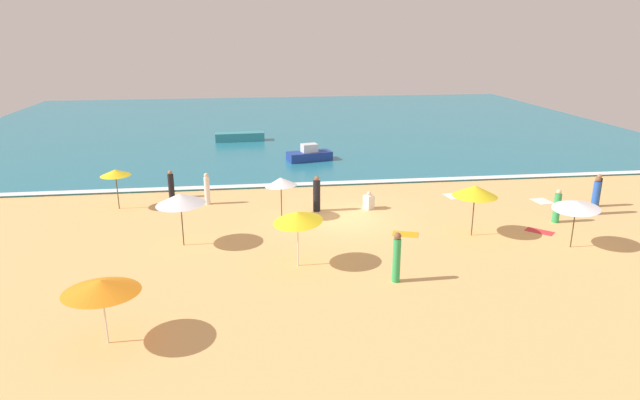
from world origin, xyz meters
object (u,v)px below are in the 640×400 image
Objects in this scene: beach_umbrella_5 at (115,173)px; beachgoer_2 at (597,191)px; beach_umbrella_6 at (180,199)px; beachgoer_1 at (596,196)px; beach_umbrella_4 at (576,205)px; beachgoer_8 at (317,195)px; beach_umbrella_2 at (298,217)px; beachgoer_3 at (171,185)px; beachgoer_7 at (369,201)px; beach_umbrella_1 at (101,286)px; small_boat_1 at (240,137)px; beachgoer_5 at (397,257)px; beach_umbrella_3 at (281,182)px; beach_umbrella_0 at (475,191)px; small_boat_0 at (309,155)px; beachgoer_6 at (207,189)px; beachgoer_4 at (557,207)px.

beachgoer_2 is at bearing -6.71° from beach_umbrella_5.
beach_umbrella_6 is 1.47× the size of beachgoer_1.
beach_umbrella_5 is 24.80m from beachgoer_2.
beachgoer_8 is at bearing 148.14° from beach_umbrella_4.
beach_umbrella_2 reaches higher than beachgoer_3.
beach_umbrella_2 reaches higher than beachgoer_7.
beachgoer_2 is (22.20, 10.28, -1.02)m from beach_umbrella_1.
beachgoer_8 is (-14.54, 1.17, 0.04)m from beachgoer_2.
beachgoer_3 is at bearing 168.38° from beachgoer_2.
beach_umbrella_4 is at bearing -132.36° from beachgoer_1.
beach_umbrella_4 is 5.41m from beachgoer_1.
beach_umbrella_5 is 18.00m from small_boat_1.
beach_umbrella_5 is at bearing 100.34° from beach_umbrella_1.
beachgoer_5 is at bearing 17.06° from beach_umbrella_1.
beachgoer_1 is at bearing 23.14° from beach_umbrella_1.
beach_umbrella_5 is (-8.23, 2.56, 0.08)m from beach_umbrella_3.
beach_umbrella_4 is 1.26× the size of beach_umbrella_5.
beach_umbrella_3 reaches higher than beachgoer_1.
beach_umbrella_1 is 23.22m from beachgoer_1.
beachgoer_7 is 19.79m from small_boat_1.
beachgoer_5 is (-4.62, -4.17, -1.13)m from beach_umbrella_0.
beach_umbrella_6 is at bearing -55.61° from beach_umbrella_5.
beachgoer_3 is (-1.36, 7.25, -1.36)m from beach_umbrella_6.
beach_umbrella_6 is 0.88× the size of small_boat_0.
beach_umbrella_4 is at bearing -21.62° from beach_umbrella_5.
beach_umbrella_0 is at bearing -22.99° from beach_umbrella_3.
beach_umbrella_6 reaches higher than beachgoer_8.
beach_umbrella_1 is 1.13× the size of beach_umbrella_2.
beachgoer_5 is at bearing -64.45° from beach_umbrella_3.
small_boat_1 is (2.25, 22.47, -1.63)m from beach_umbrella_6.
beachgoer_5 is at bearing -87.14° from small_boat_0.
beachgoer_1 is (15.51, -1.49, -0.91)m from beach_umbrella_3.
beachgoer_1 is at bearing 27.66° from beachgoer_5.
beach_umbrella_2 reaches higher than beachgoer_6.
beachgoer_6 is at bearing 171.25° from beachgoer_2.
beach_umbrella_2 is 11.77m from beachgoer_3.
beach_umbrella_6 is 1.86× the size of beachgoer_3.
small_boat_0 is (0.87, 10.88, -0.36)m from beachgoer_8.
beachgoer_2 is at bearing -8.75° from beachgoer_6.
beach_umbrella_6 is 7.50m from beachgoer_3.
beach_umbrella_4 reaches higher than beachgoer_3.
beach_umbrella_1 reaches higher than beachgoer_7.
beach_umbrella_5 is 21.80m from beachgoer_4.
beachgoer_7 is at bearing -7.79° from beach_umbrella_5.
beachgoer_2 is 27.11m from small_boat_1.
beachgoer_8 is (5.58, -1.92, 0.05)m from beachgoer_6.
beach_umbrella_6 reaches higher than small_boat_1.
beachgoer_8 is at bearing 102.15° from beachgoer_5.
beach_umbrella_5 is at bearing 158.38° from beach_umbrella_4.
beach_umbrella_1 is at bearing -118.76° from beach_umbrella_3.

